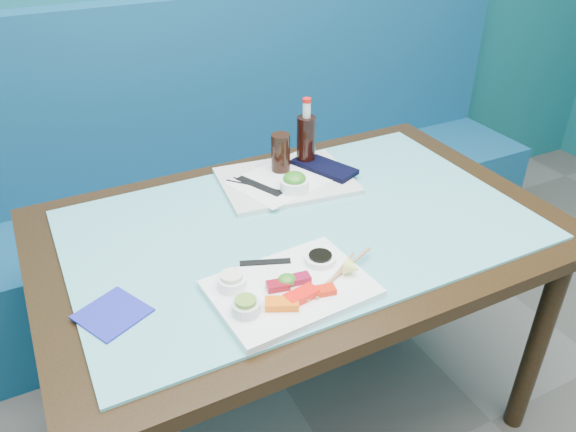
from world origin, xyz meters
name	(u,v)px	position (x,y,z in m)	size (l,w,h in m)	color
booth_bench	(206,203)	(0.00, 2.29, 0.37)	(3.00, 0.56, 1.17)	navy
dining_table	(300,251)	(0.00, 1.45, 0.67)	(1.40, 0.90, 0.75)	black
glass_top	(301,225)	(0.00, 1.45, 0.75)	(1.22, 0.76, 0.01)	#5AADB4
sashimi_plate	(291,289)	(-0.16, 1.21, 0.77)	(0.35, 0.25, 0.02)	white
salmon_left	(282,304)	(-0.21, 1.15, 0.78)	(0.07, 0.04, 0.02)	#FF620A
salmon_mid	(301,295)	(-0.16, 1.16, 0.79)	(0.08, 0.04, 0.02)	#FF120A
salmon_right	(322,291)	(-0.11, 1.15, 0.78)	(0.06, 0.03, 0.01)	red
tuna_left	(278,286)	(-0.19, 1.21, 0.78)	(0.05, 0.03, 0.02)	maroon
tuna_right	(300,279)	(-0.13, 1.21, 0.78)	(0.05, 0.03, 0.02)	maroon
seaweed_garnish	(287,280)	(-0.16, 1.22, 0.79)	(0.04, 0.04, 0.02)	#31781B
ramekin_wasabi	(246,307)	(-0.28, 1.17, 0.79)	(0.06, 0.06, 0.03)	silver
wasabi_fill	(246,301)	(-0.28, 1.17, 0.81)	(0.05, 0.05, 0.01)	olive
ramekin_ginger	(232,283)	(-0.28, 1.26, 0.79)	(0.06, 0.06, 0.03)	white
ginger_fill	(232,276)	(-0.28, 1.26, 0.81)	(0.05, 0.05, 0.01)	#F1E3C6
soy_dish	(320,259)	(-0.05, 1.26, 0.78)	(0.08, 0.08, 0.02)	white
soy_fill	(320,255)	(-0.05, 1.26, 0.79)	(0.06, 0.06, 0.01)	black
lemon_wedge	(353,268)	(-0.01, 1.18, 0.80)	(0.04, 0.04, 0.03)	#EEF172
chopstick_sleeve	(265,262)	(-0.17, 1.31, 0.78)	(0.12, 0.02, 0.00)	black
wooden_chopstick_a	(336,275)	(-0.05, 1.19, 0.78)	(0.01, 0.01, 0.20)	#A67B4E
wooden_chopstick_b	(340,273)	(-0.04, 1.19, 0.78)	(0.01, 0.01, 0.25)	#AE7652
serving_tray	(286,181)	(0.07, 1.67, 0.77)	(0.39, 0.29, 0.01)	silver
paper_placemat	(286,178)	(0.07, 1.67, 0.77)	(0.31, 0.22, 0.00)	white
seaweed_bowl	(294,185)	(0.06, 1.60, 0.79)	(0.09, 0.09, 0.03)	white
seaweed_salad	(294,178)	(0.06, 1.60, 0.81)	(0.07, 0.07, 0.03)	#2E791B
cola_glass	(281,153)	(0.08, 1.73, 0.83)	(0.06, 0.06, 0.12)	black
navy_pouch	(324,167)	(0.20, 1.67, 0.78)	(0.09, 0.21, 0.02)	black
fork	(307,155)	(0.20, 1.78, 0.78)	(0.01, 0.01, 0.10)	silver
black_chopstick_a	(258,186)	(-0.03, 1.66, 0.78)	(0.01, 0.01, 0.21)	black
black_chopstick_b	(260,186)	(-0.02, 1.66, 0.78)	(0.01, 0.01, 0.20)	black
tray_sleeve	(259,186)	(-0.03, 1.66, 0.77)	(0.03, 0.17, 0.00)	black
cola_bottle_body	(306,143)	(0.17, 1.74, 0.84)	(0.06, 0.06, 0.17)	black
cola_bottle_neck	(307,110)	(0.17, 1.74, 0.95)	(0.03, 0.03, 0.05)	silver
cola_bottle_cap	(307,100)	(0.17, 1.74, 0.98)	(0.03, 0.03, 0.01)	red
blue_napkin	(112,314)	(-0.54, 1.31, 0.76)	(0.13, 0.13, 0.01)	#1B2099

